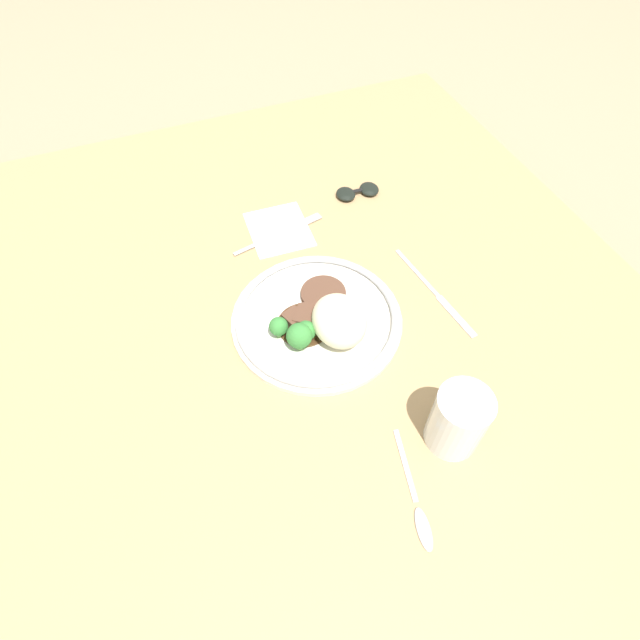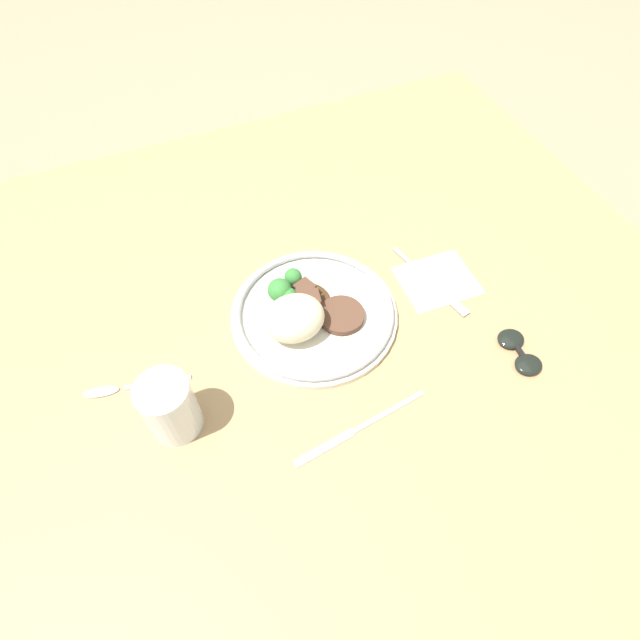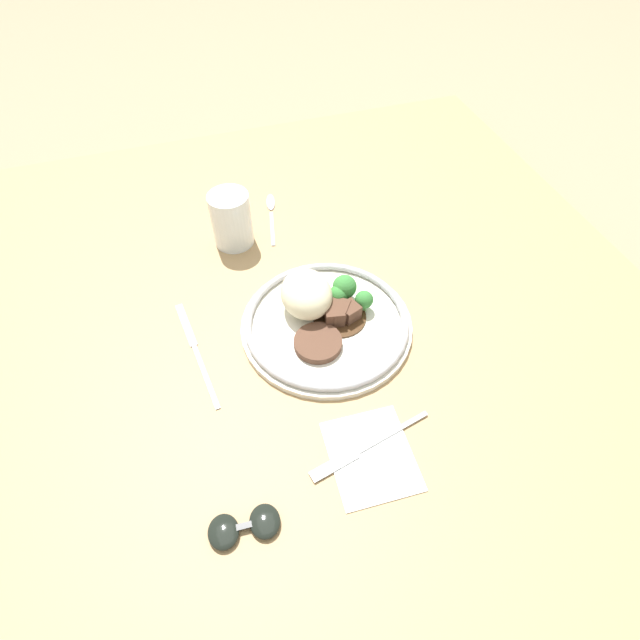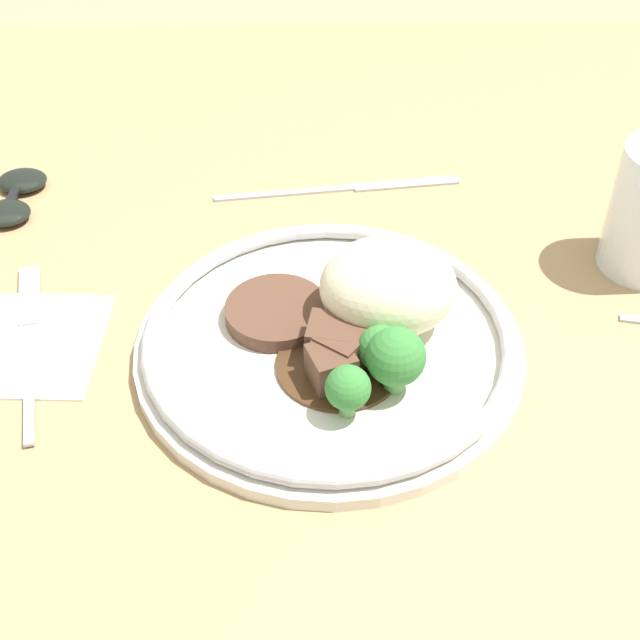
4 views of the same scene
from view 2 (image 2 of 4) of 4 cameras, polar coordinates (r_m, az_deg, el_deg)
ground_plane at (r=0.89m, az=-0.82°, el=-1.10°), size 8.00×8.00×0.00m
dining_table at (r=0.87m, az=-0.83°, el=-0.20°), size 1.32×1.16×0.05m
napkin at (r=0.91m, az=13.26°, el=4.43°), size 0.14×0.12×0.00m
plate at (r=0.82m, az=-1.33°, el=0.92°), size 0.28×0.28×0.08m
juice_glass at (r=0.73m, az=-16.68°, el=-9.71°), size 0.07×0.07×0.10m
fork at (r=0.90m, az=13.11°, el=3.76°), size 0.05×0.19×0.00m
knife at (r=0.74m, az=4.21°, el=-12.39°), size 0.22×0.04×0.00m
spoon at (r=0.83m, az=-22.34°, el=-7.36°), size 0.16×0.05×0.01m
sunglasses at (r=0.86m, az=21.84°, el=-3.36°), size 0.05×0.09×0.01m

